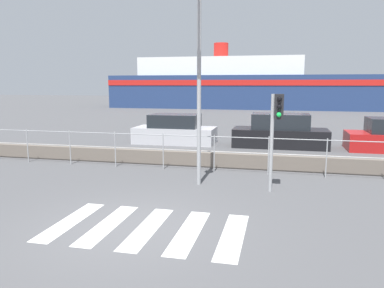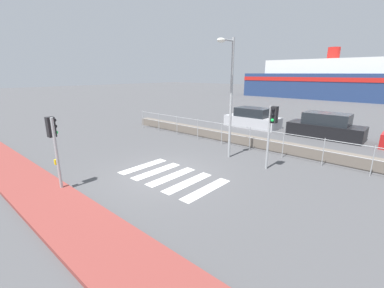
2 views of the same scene
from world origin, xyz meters
name	(u,v)px [view 2 (image 2 of 2)]	position (x,y,z in m)	size (l,w,h in m)	color
ground_plane	(165,174)	(0.00, 0.00, 0.00)	(160.00, 160.00, 0.00)	#4C4C4F
sidewalk_brick	(63,211)	(0.00, -4.10, 0.06)	(24.00, 1.80, 0.12)	brown
crosswalk	(171,177)	(0.41, 0.00, 0.00)	(4.05, 2.40, 0.01)	silver
seawall	(243,140)	(0.00, 6.21, 0.26)	(18.25, 0.55, 0.53)	#6B6056
harbor_fence	(235,133)	(0.00, 5.33, 0.84)	(16.47, 0.04, 1.29)	#9EA0A3
traffic_light_near	(54,138)	(-1.71, -3.45, 1.90)	(0.34, 0.32, 2.62)	#9EA0A3
traffic_light_far	(272,124)	(2.96, 3.34, 2.01)	(0.34, 0.32, 2.73)	#9EA0A3
streetlamp	(229,85)	(0.74, 3.39, 3.48)	(0.32, 1.20, 5.55)	#9EA0A3
ferry_boat	(354,83)	(-0.85, 40.26, 2.62)	(35.28, 8.12, 7.96)	navy
parked_car_silver	(252,119)	(-2.10, 11.11, 0.63)	(4.08, 1.81, 1.48)	#BCBCC1
parked_car_black	(326,127)	(3.12, 11.11, 0.68)	(4.43, 1.75, 1.60)	black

